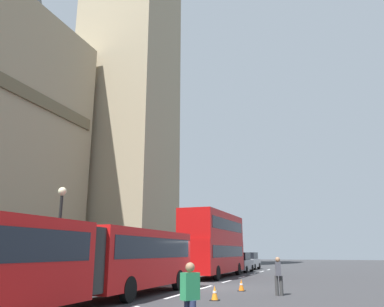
# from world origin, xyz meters

# --- Properties ---
(ground_plane) EXTENTS (160.00, 160.00, 0.00)m
(ground_plane) POSITION_xyz_m (0.00, 0.00, 0.00)
(ground_plane) COLOR #333335
(lane_centre_marking) EXTENTS (39.00, 0.16, 0.01)m
(lane_centre_marking) POSITION_xyz_m (4.50, 0.00, 0.00)
(lane_centre_marking) COLOR silver
(lane_centre_marking) RESTS_ON ground_plane
(articulated_bus) EXTENTS (17.92, 2.54, 2.90)m
(articulated_bus) POSITION_xyz_m (-9.60, 1.99, 1.75)
(articulated_bus) COLOR red
(articulated_bus) RESTS_ON ground_plane
(double_decker_bus) EXTENTS (10.20, 2.54, 4.90)m
(double_decker_bus) POSITION_xyz_m (8.36, 2.00, 2.71)
(double_decker_bus) COLOR #B20F0F
(double_decker_bus) RESTS_ON ground_plane
(sedan_lead) EXTENTS (4.40, 1.86, 1.85)m
(sedan_lead) POSITION_xyz_m (16.38, 1.73, 0.91)
(sedan_lead) COLOR gray
(sedan_lead) RESTS_ON ground_plane
(sedan_trailing) EXTENTS (4.40, 1.86, 1.85)m
(sedan_trailing) POSITION_xyz_m (22.66, 2.11, 0.91)
(sedan_trailing) COLOR #B7B7BC
(sedan_trailing) RESTS_ON ground_plane
(traffic_cone_west) EXTENTS (0.36, 0.36, 0.58)m
(traffic_cone_west) POSITION_xyz_m (-5.59, -2.12, 0.28)
(traffic_cone_west) COLOR black
(traffic_cone_west) RESTS_ON ground_plane
(traffic_cone_middle) EXTENTS (0.36, 0.36, 0.58)m
(traffic_cone_middle) POSITION_xyz_m (-1.45, -2.31, 0.28)
(traffic_cone_middle) COLOR black
(traffic_cone_middle) RESTS_ON ground_plane
(street_lamp) EXTENTS (0.44, 0.44, 5.27)m
(street_lamp) POSITION_xyz_m (-4.80, 6.50, 3.06)
(street_lamp) COLOR black
(street_lamp) RESTS_ON ground_plane
(pedestrian_near_cones) EXTENTS (0.47, 0.43, 1.69)m
(pedestrian_near_cones) POSITION_xyz_m (-12.73, -3.64, 0.91)
(pedestrian_near_cones) COLOR #262D4C
(pedestrian_near_cones) RESTS_ON ground_plane
(pedestrian_by_kerb) EXTENTS (0.43, 0.36, 1.69)m
(pedestrian_by_kerb) POSITION_xyz_m (-2.89, -4.38, 0.91)
(pedestrian_by_kerb) COLOR #333333
(pedestrian_by_kerb) RESTS_ON ground_plane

